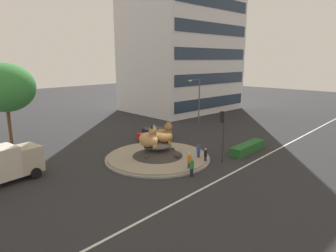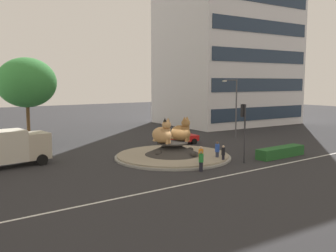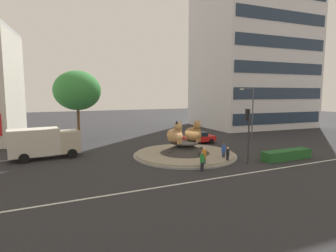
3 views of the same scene
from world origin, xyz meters
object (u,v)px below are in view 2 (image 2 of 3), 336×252
(cat_statue_calico, at_px, (163,134))
(sedan_on_far_lane, at_px, (179,137))
(cat_statue_tabby, at_px, (182,132))
(traffic_light_mast, at_px, (244,122))
(pedestrian_blue_shirt, at_px, (217,151))
(pedestrian_green_shirt, at_px, (201,161))
(pedestrian_black_shirt, at_px, (223,154))
(office_tower, at_px, (228,19))
(streetlight_arm, at_px, (235,104))
(broadleaf_tree_behind_island, at_px, (27,83))
(pedestrian_orange_shirt, at_px, (201,157))
(delivery_box_truck, at_px, (7,147))

(cat_statue_calico, bearing_deg, sedan_on_far_lane, 117.09)
(cat_statue_tabby, bearing_deg, traffic_light_mast, 5.38)
(cat_statue_tabby, height_order, pedestrian_blue_shirt, cat_statue_tabby)
(pedestrian_green_shirt, bearing_deg, pedestrian_blue_shirt, 26.69)
(cat_statue_tabby, relative_size, sedan_on_far_lane, 0.60)
(cat_statue_tabby, bearing_deg, pedestrian_green_shirt, -43.05)
(pedestrian_blue_shirt, relative_size, pedestrian_green_shirt, 1.07)
(cat_statue_calico, height_order, pedestrian_black_shirt, cat_statue_calico)
(cat_statue_calico, xyz_separation_m, pedestrian_black_shirt, (2.96, -4.47, -1.41))
(office_tower, xyz_separation_m, streetlight_arm, (-11.41, -12.83, -12.72))
(pedestrian_green_shirt, relative_size, pedestrian_black_shirt, 1.01)
(pedestrian_green_shirt, bearing_deg, sedan_on_far_lane, 57.26)
(broadleaf_tree_behind_island, xyz_separation_m, pedestrian_blue_shirt, (10.70, -17.89, -5.79))
(pedestrian_orange_shirt, bearing_deg, traffic_light_mast, -69.91)
(pedestrian_orange_shirt, bearing_deg, pedestrian_green_shirt, 169.00)
(broadleaf_tree_behind_island, distance_m, delivery_box_truck, 11.94)
(streetlight_arm, xyz_separation_m, pedestrian_blue_shirt, (-10.64, -8.23, -3.23))
(pedestrian_blue_shirt, bearing_deg, pedestrian_green_shirt, 37.48)
(traffic_light_mast, relative_size, sedan_on_far_lane, 1.15)
(cat_statue_calico, bearing_deg, pedestrian_black_shirt, 18.40)
(pedestrian_green_shirt, bearing_deg, traffic_light_mast, -0.55)
(cat_statue_tabby, xyz_separation_m, streetlight_arm, (11.88, 4.88, 1.87))
(broadleaf_tree_behind_island, relative_size, streetlight_arm, 1.32)
(streetlight_arm, distance_m, pedestrian_green_shirt, 17.92)
(traffic_light_mast, xyz_separation_m, delivery_box_truck, (-16.29, 9.90, -1.81))
(traffic_light_mast, height_order, delivery_box_truck, traffic_light_mast)
(broadleaf_tree_behind_island, relative_size, pedestrian_black_shirt, 6.05)
(cat_statue_tabby, bearing_deg, streetlight_arm, 93.16)
(traffic_light_mast, height_order, pedestrian_orange_shirt, traffic_light_mast)
(cat_statue_tabby, bearing_deg, pedestrian_black_shirt, -8.22)
(broadleaf_tree_behind_island, distance_m, streetlight_arm, 23.56)
(traffic_light_mast, height_order, office_tower, office_tower)
(office_tower, relative_size, pedestrian_orange_shirt, 19.45)
(cat_statue_calico, height_order, sedan_on_far_lane, cat_statue_calico)
(pedestrian_orange_shirt, relative_size, pedestrian_blue_shirt, 1.04)
(cat_statue_tabby, relative_size, broadleaf_tree_behind_island, 0.28)
(cat_statue_tabby, height_order, streetlight_arm, streetlight_arm)
(pedestrian_black_shirt, xyz_separation_m, sedan_on_far_lane, (2.88, 9.77, -0.05))
(delivery_box_truck, bearing_deg, pedestrian_green_shirt, -46.00)
(pedestrian_blue_shirt, bearing_deg, pedestrian_orange_shirt, 30.44)
(broadleaf_tree_behind_island, distance_m, pedestrian_orange_shirt, 21.41)
(cat_statue_tabby, distance_m, pedestrian_blue_shirt, 3.83)
(cat_statue_tabby, bearing_deg, sedan_on_far_lane, 125.61)
(cat_statue_tabby, height_order, delivery_box_truck, cat_statue_tabby)
(streetlight_arm, xyz_separation_m, pedestrian_black_shirt, (-11.02, -9.34, -3.28))
(pedestrian_blue_shirt, height_order, pedestrian_black_shirt, pedestrian_blue_shirt)
(traffic_light_mast, xyz_separation_m, sedan_on_far_lane, (1.36, 10.53, -2.66))
(cat_statue_calico, distance_m, traffic_light_mast, 6.99)
(pedestrian_black_shirt, bearing_deg, pedestrian_blue_shirt, -128.63)
(sedan_on_far_lane, bearing_deg, cat_statue_calico, -133.13)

